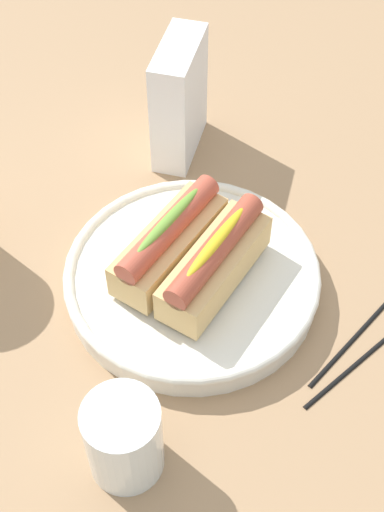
% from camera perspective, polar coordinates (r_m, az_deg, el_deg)
% --- Properties ---
extents(ground_plane, '(2.40, 2.40, 0.00)m').
position_cam_1_polar(ground_plane, '(0.76, -1.44, -3.29)').
color(ground_plane, '#9E7A56').
extents(serving_bowl, '(0.27, 0.27, 0.03)m').
position_cam_1_polar(serving_bowl, '(0.75, 0.00, -1.70)').
color(serving_bowl, silver).
rests_on(serving_bowl, ground_plane).
extents(hotdog_front, '(0.16, 0.08, 0.06)m').
position_cam_1_polar(hotdog_front, '(0.71, 1.88, -0.49)').
color(hotdog_front, '#DBB270').
rests_on(hotdog_front, serving_bowl).
extents(hotdog_back, '(0.16, 0.09, 0.06)m').
position_cam_1_polar(hotdog_back, '(0.73, -1.84, 1.26)').
color(hotdog_back, '#DBB270').
rests_on(hotdog_back, serving_bowl).
extents(water_glass, '(0.07, 0.07, 0.09)m').
position_cam_1_polar(water_glass, '(0.63, -5.51, -14.72)').
color(water_glass, white).
rests_on(water_glass, ground_plane).
extents(napkin_box, '(0.11, 0.05, 0.15)m').
position_cam_1_polar(napkin_box, '(0.88, -1.04, 12.55)').
color(napkin_box, white).
rests_on(napkin_box, ground_plane).
extents(chopstick_near, '(0.20, 0.09, 0.01)m').
position_cam_1_polar(chopstick_near, '(0.77, 14.39, -4.86)').
color(chopstick_near, black).
rests_on(chopstick_near, ground_plane).
extents(chopstick_far, '(0.19, 0.12, 0.01)m').
position_cam_1_polar(chopstick_far, '(0.75, 14.92, -6.89)').
color(chopstick_far, black).
rests_on(chopstick_far, ground_plane).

